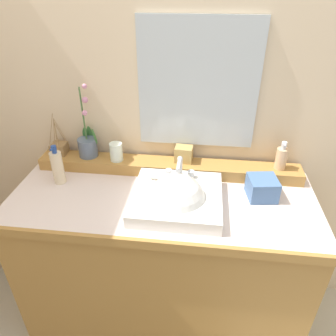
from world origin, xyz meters
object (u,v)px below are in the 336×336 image
reed_diffuser (59,148)px  potted_plant (88,144)px  soap_bar (156,176)px  trinket_box (184,154)px  sink_basin (177,201)px  lotion_bottle (58,167)px  tissue_box (262,188)px  soap_dispenser (281,158)px  tumbler_cup (116,152)px

reed_diffuser → potted_plant: bearing=-1.3°
soap_bar → potted_plant: size_ratio=0.18×
trinket_box → sink_basin: bearing=-87.4°
lotion_bottle → trinket_box: bearing=16.7°
reed_diffuser → lotion_bottle: 0.20m
lotion_bottle → tissue_box: bearing=-0.2°
potted_plant → reed_diffuser: (-0.17, 0.00, -0.04)m
soap_dispenser → trinket_box: 0.49m
potted_plant → soap_dispenser: 1.00m
trinket_box → tumbler_cup: bearing=-170.6°
trinket_box → tissue_box: 0.43m
reed_diffuser → soap_bar: bearing=-18.2°
sink_basin → trinket_box: sink_basin is taller
lotion_bottle → potted_plant: bearing=61.3°
soap_dispenser → tissue_box: bearing=-121.5°
tissue_box → reed_diffuser: bearing=170.0°
soap_bar → soap_dispenser: bearing=15.5°
soap_bar → tissue_box: (0.50, -0.00, -0.02)m
soap_bar → tissue_box: size_ratio=0.54×
trinket_box → lotion_bottle: bearing=-159.4°
potted_plant → soap_dispenser: potted_plant is taller
tumbler_cup → soap_bar: bearing=-32.8°
tissue_box → lotion_bottle: bearing=179.8°
tissue_box → soap_bar: bearing=179.7°
sink_basin → trinket_box: 0.32m
soap_dispenser → lotion_bottle: bearing=-171.4°
trinket_box → lotion_bottle: (-0.61, -0.18, -0.01)m
tumbler_cup → trinket_box: tumbler_cup is taller
trinket_box → tissue_box: trinket_box is taller
tumbler_cup → lotion_bottle: size_ratio=0.47×
sink_basin → lotion_bottle: (-0.61, 0.12, 0.06)m
tissue_box → tumbler_cup: bearing=168.2°
potted_plant → soap_bar: bearing=-24.6°
potted_plant → trinket_box: bearing=0.5°
reed_diffuser → trinket_box: reed_diffuser is taller
tumbler_cup → trinket_box: bearing=5.5°
potted_plant → tissue_box: bearing=-11.6°
soap_dispenser → tumbler_cup: size_ratio=1.53×
potted_plant → reed_diffuser: potted_plant is taller
reed_diffuser → trinket_box: bearing=0.0°
potted_plant → reed_diffuser: size_ratio=1.68×
potted_plant → tissue_box: 0.92m
sink_basin → reed_diffuser: bearing=155.7°
reed_diffuser → lotion_bottle: reed_diffuser is taller
soap_bar → trinket_box: bearing=57.6°
sink_basin → trinket_box: bearing=88.7°
soap_dispenser → reed_diffuser: bearing=179.2°
tumbler_cup → reed_diffuser: 0.33m
trinket_box → soap_dispenser: bearing=1.9°
soap_dispenser → lotion_bottle: soap_dispenser is taller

